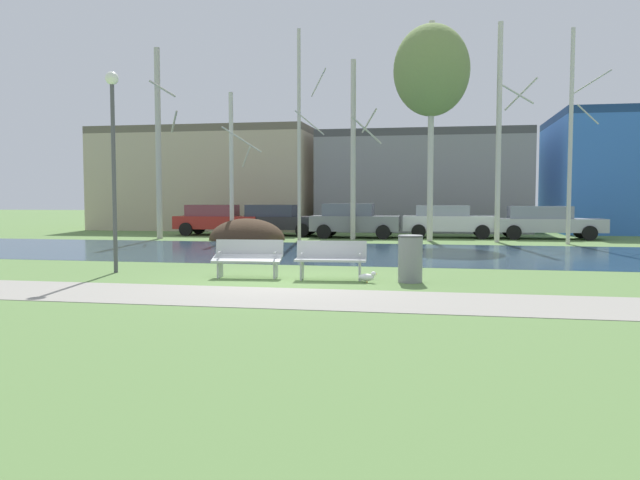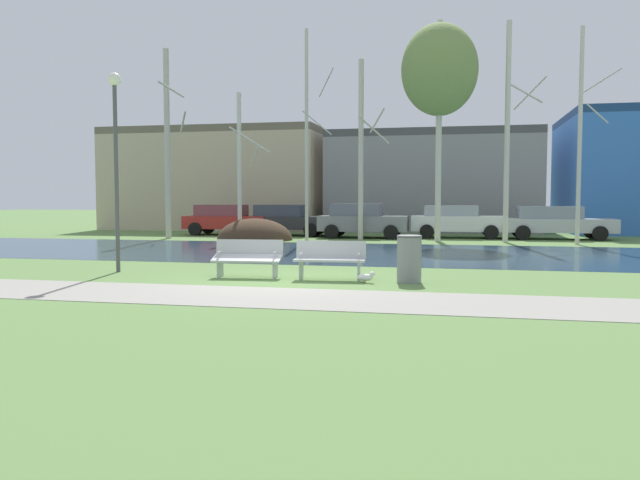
# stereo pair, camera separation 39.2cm
# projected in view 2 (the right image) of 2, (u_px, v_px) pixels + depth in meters

# --- Properties ---
(ground_plane) EXTENTS (120.00, 120.00, 0.00)m
(ground_plane) POSITION_uv_depth(u_px,v_px,m) (354.00, 247.00, 23.88)
(ground_plane) COLOR #5B7F42
(paved_path_strip) EXTENTS (60.00, 2.41, 0.01)m
(paved_path_strip) POSITION_uv_depth(u_px,v_px,m) (250.00, 296.00, 12.02)
(paved_path_strip) COLOR gray
(paved_path_strip) RESTS_ON ground
(river_band) EXTENTS (80.00, 8.47, 0.01)m
(river_band) POSITION_uv_depth(u_px,v_px,m) (343.00, 252.00, 21.61)
(river_band) COLOR #284256
(river_band) RESTS_ON ground
(soil_mound) EXTENTS (3.31, 2.87, 1.88)m
(soil_mound) POSITION_uv_depth(u_px,v_px,m) (255.00, 240.00, 27.90)
(soil_mound) COLOR #423021
(soil_mound) RESTS_ON ground
(bench_left) EXTENTS (1.64, 0.70, 0.87)m
(bench_left) POSITION_uv_depth(u_px,v_px,m) (248.00, 257.00, 14.91)
(bench_left) COLOR #B2B5B7
(bench_left) RESTS_ON ground
(bench_right) EXTENTS (1.64, 0.70, 0.87)m
(bench_right) POSITION_uv_depth(u_px,v_px,m) (330.00, 259.00, 14.49)
(bench_right) COLOR #B2B5B7
(bench_right) RESTS_ON ground
(trash_bin) EXTENTS (0.56, 0.56, 1.03)m
(trash_bin) POSITION_uv_depth(u_px,v_px,m) (409.00, 258.00, 13.99)
(trash_bin) COLOR gray
(trash_bin) RESTS_ON ground
(seagull) EXTENTS (0.42, 0.16, 0.25)m
(seagull) POSITION_uv_depth(u_px,v_px,m) (366.00, 277.00, 13.93)
(seagull) COLOR white
(seagull) RESTS_ON ground
(streetlamp) EXTENTS (0.32, 0.32, 4.91)m
(streetlamp) POSITION_uv_depth(u_px,v_px,m) (116.00, 138.00, 15.77)
(streetlamp) COLOR #4C4C51
(streetlamp) RESTS_ON ground
(birch_far_left) EXTENTS (1.10, 1.85, 8.43)m
(birch_far_left) POSITION_uv_depth(u_px,v_px,m) (168.00, 143.00, 28.64)
(birch_far_left) COLOR #BCB7A8
(birch_far_left) RESTS_ON ground
(birch_left) EXTENTS (1.51, 2.28, 6.39)m
(birch_left) POSITION_uv_depth(u_px,v_px,m) (240.00, 165.00, 27.96)
(birch_left) COLOR beige
(birch_left) RESTS_ON ground
(birch_center_left) EXTENTS (1.28, 2.30, 8.97)m
(birch_center_left) POSITION_uv_depth(u_px,v_px,m) (307.00, 134.00, 27.36)
(birch_center_left) COLOR beige
(birch_center_left) RESTS_ON ground
(birch_center) EXTENTS (1.39, 2.30, 7.80)m
(birch_center) POSITION_uv_depth(u_px,v_px,m) (362.00, 149.00, 27.86)
(birch_center) COLOR beige
(birch_center) RESTS_ON ground
(birch_center_right) EXTENTS (3.18, 3.18, 9.18)m
(birch_center_right) POSITION_uv_depth(u_px,v_px,m) (439.00, 70.00, 26.67)
(birch_center_right) COLOR beige
(birch_center_right) RESTS_ON ground
(birch_right) EXTENTS (1.60, 2.81, 8.97)m
(birch_right) POSITION_uv_depth(u_px,v_px,m) (508.00, 131.00, 26.08)
(birch_right) COLOR beige
(birch_right) RESTS_ON ground
(birch_far_right) EXTENTS (1.50, 2.43, 8.43)m
(birch_far_right) POSITION_uv_depth(u_px,v_px,m) (581.00, 134.00, 24.86)
(birch_far_right) COLOR beige
(birch_far_right) RESTS_ON ground
(parked_van_nearest_red) EXTENTS (4.17, 1.99, 1.49)m
(parked_van_nearest_red) POSITION_uv_depth(u_px,v_px,m) (226.00, 219.00, 31.48)
(parked_van_nearest_red) COLOR maroon
(parked_van_nearest_red) RESTS_ON ground
(parked_sedan_second_dark) EXTENTS (4.12, 2.17, 1.49)m
(parked_sedan_second_dark) POSITION_uv_depth(u_px,v_px,m) (285.00, 219.00, 31.07)
(parked_sedan_second_dark) COLOR #282B30
(parked_sedan_second_dark) RESTS_ON ground
(parked_hatch_third_grey) EXTENTS (4.04, 2.12, 1.56)m
(parked_hatch_third_grey) POSITION_uv_depth(u_px,v_px,m) (362.00, 220.00, 29.31)
(parked_hatch_third_grey) COLOR slate
(parked_hatch_third_grey) RESTS_ON ground
(parked_wagon_fourth_white) EXTENTS (4.26, 1.98, 1.49)m
(parked_wagon_fourth_white) POSITION_uv_depth(u_px,v_px,m) (457.00, 221.00, 29.23)
(parked_wagon_fourth_white) COLOR silver
(parked_wagon_fourth_white) RESTS_ON ground
(parked_suv_fifth_silver) EXTENTS (4.78, 2.00, 1.46)m
(parked_suv_fifth_silver) POSITION_uv_depth(u_px,v_px,m) (555.00, 222.00, 28.29)
(parked_suv_fifth_silver) COLOR #B2B5BC
(parked_suv_fifth_silver) RESTS_ON ground
(building_beige_block) EXTENTS (12.42, 7.65, 5.78)m
(building_beige_block) POSITION_uv_depth(u_px,v_px,m) (224.00, 180.00, 38.45)
(building_beige_block) COLOR #BCAD8E
(building_beige_block) RESTS_ON ground
(building_grey_warehouse) EXTENTS (11.22, 9.40, 5.41)m
(building_grey_warehouse) POSITION_uv_depth(u_px,v_px,m) (434.00, 182.00, 37.16)
(building_grey_warehouse) COLOR gray
(building_grey_warehouse) RESTS_ON ground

